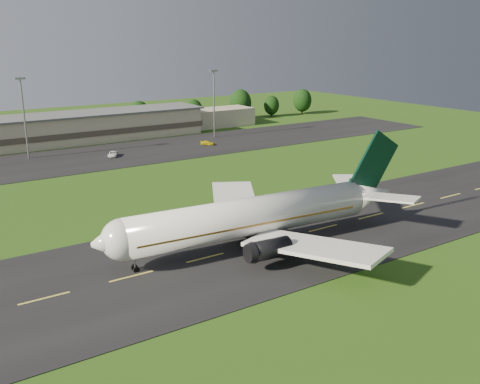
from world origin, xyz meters
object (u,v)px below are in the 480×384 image
light_mast_centre (23,109)px  service_vehicle_c (113,154)px  airliner (255,217)px  terminal (19,133)px  service_vehicle_d (208,143)px  light_mast_east (214,96)px

light_mast_centre → service_vehicle_c: size_ratio=4.36×
airliner → terminal: 97.13m
light_mast_centre → service_vehicle_d: bearing=-11.9°
airliner → service_vehicle_c: bearing=91.0°
light_mast_east → service_vehicle_c: bearing=-165.1°
terminal → light_mast_east: bearing=-16.8°
terminal → service_vehicle_c: size_ratio=31.03×
airliner → terminal: airliner is taller
airliner → service_vehicle_c: (4.32, 70.39, -3.91)m
terminal → light_mast_east: size_ratio=7.13×
terminal → light_mast_centre: 18.45m
light_mast_centre → light_mast_east: 55.00m
airliner → light_mast_east: light_mast_east is taller
airliner → light_mast_centre: bearing=104.7°
airliner → light_mast_east: bearing=67.7°
terminal → light_mast_centre: light_mast_centre is taller
airliner → light_mast_east: size_ratio=2.52×
terminal → service_vehicle_d: bearing=-29.8°
light_mast_centre → terminal: bearing=85.0°
airliner → terminal: size_ratio=0.35×
light_mast_centre → light_mast_east: bearing=0.0°
airliner → light_mast_centre: size_ratio=2.52×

